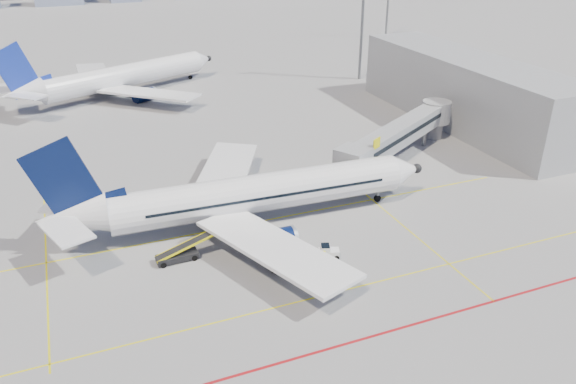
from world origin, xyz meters
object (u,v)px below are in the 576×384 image
main_aircraft (245,196)px  ramp_worker (324,258)px  baggage_tug (328,252)px  cargo_dolly (288,257)px  second_aircraft (118,78)px  belt_loader (179,255)px

main_aircraft → ramp_worker: 11.10m
main_aircraft → ramp_worker: size_ratio=25.72×
main_aircraft → baggage_tug: bearing=-58.0°
cargo_dolly → ramp_worker: (3.12, -0.93, -0.28)m
baggage_tug → cargo_dolly: 4.02m
second_aircraft → ramp_worker: (10.28, -62.79, -2.44)m
main_aircraft → ramp_worker: bearing=-64.9°
baggage_tug → ramp_worker: (-0.87, -1.08, 0.15)m
belt_loader → ramp_worker: bearing=-28.3°
main_aircraft → second_aircraft: size_ratio=1.03×
main_aircraft → second_aircraft: bearing=99.0°
second_aircraft → baggage_tug: size_ratio=18.13×
main_aircraft → second_aircraft: second_aircraft is taller
second_aircraft → belt_loader: (-1.73, -57.01, -2.65)m
cargo_dolly → belt_loader: (-8.89, 4.86, -0.48)m
main_aircraft → baggage_tug: 10.56m
belt_loader → ramp_worker: 13.33m
main_aircraft → second_aircraft: 53.15m
cargo_dolly → ramp_worker: size_ratio=2.31×
main_aircraft → belt_loader: main_aircraft is taller
main_aircraft → ramp_worker: (4.17, -10.00, -2.44)m
cargo_dolly → main_aircraft: bearing=100.1°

